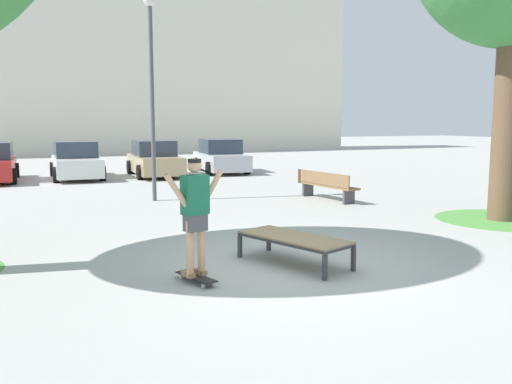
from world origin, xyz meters
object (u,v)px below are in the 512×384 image
skater (195,209)px  car_tan (155,160)px  skateboard (196,277)px  car_white (76,161)px  car_silver (221,157)px  park_bench (326,185)px  skate_box (294,239)px  light_post (151,67)px

skater → car_tan: bearing=78.6°
skateboard → car_white: 15.54m
car_white → car_silver: 6.27m
car_white → park_bench: (6.06, -9.30, -0.24)m
skater → car_white: size_ratio=0.40×
car_silver → skate_box: bearing=-106.2°
skate_box → skater: 1.90m
car_tan → light_post: (-1.72, -7.08, 3.13)m
car_tan → light_post: light_post is taller
car_tan → park_bench: bearing=-72.0°
park_bench → light_post: size_ratio=0.42×
skate_box → skateboard: size_ratio=2.48×
park_bench → light_post: light_post is taller
skater → light_post: light_post is taller
car_silver → skateboard: bearing=-111.7°
skater → car_tan: skater is taller
skater → park_bench: 8.66m
skater → light_post: bearing=80.5°
skater → car_white: (-0.06, 15.52, -0.38)m
car_white → park_bench: bearing=-56.9°
skateboard → skater: (-0.00, 0.00, 0.99)m
skateboard → car_white: car_white is taller
car_white → car_tan: size_ratio=0.99×
skater → park_bench: bearing=46.0°
car_white → car_tan: same height
car_silver → light_post: size_ratio=0.75×
park_bench → light_post: (-4.64, 1.92, 3.38)m
car_white → park_bench: car_white is taller
car_tan → car_silver: same height
skater → skate_box: bearing=9.8°
skateboard → car_silver: 16.83m
skateboard → park_bench: size_ratio=0.34×
skateboard → car_silver: (6.21, 15.63, 0.61)m
skate_box → car_white: (-1.82, 15.22, 0.28)m
car_white → light_post: size_ratio=0.73×
skater → car_silver: size_ratio=0.39×
skate_box → light_post: light_post is taller
car_silver → skater: bearing=-111.7°
skateboard → car_silver: bearing=68.3°
skate_box → car_silver: car_silver is taller
car_white → car_tan: 3.15m
car_tan → light_post: bearing=-103.6°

